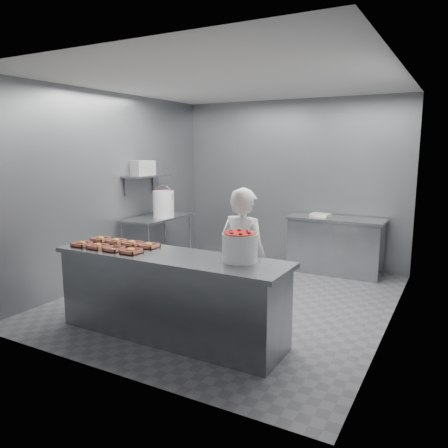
{
  "coord_description": "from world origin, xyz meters",
  "views": [
    {
      "loc": [
        2.63,
        -4.94,
        2.0
      ],
      "look_at": [
        0.02,
        -0.2,
        1.05
      ],
      "focal_mm": 35.0,
      "sensor_mm": 36.0,
      "label": 1
    }
  ],
  "objects": [
    {
      "name": "tray_2",
      "position": [
        -0.62,
        -1.5,
        0.92
      ],
      "size": [
        0.19,
        0.18,
        0.04
      ],
      "color": "tan",
      "rests_on": "service_counter"
    },
    {
      "name": "wall_shelf",
      "position": [
        -1.82,
        0.6,
        1.55
      ],
      "size": [
        0.35,
        0.9,
        0.03
      ],
      "primitive_type": "cube",
      "color": "slate",
      "rests_on": "wall_left"
    },
    {
      "name": "rag",
      "position": [
        -1.64,
        0.9,
        0.91
      ],
      "size": [
        0.16,
        0.15,
        0.02
      ],
      "primitive_type": "cube",
      "rotation": [
        0.0,
        0.0,
        -0.21
      ],
      "color": "#CCB28C",
      "rests_on": "prep_table"
    },
    {
      "name": "tray_5",
      "position": [
        -0.86,
        -1.2,
        0.92
      ],
      "size": [
        0.19,
        0.18,
        0.06
      ],
      "color": "tan",
      "rests_on": "service_counter"
    },
    {
      "name": "floor",
      "position": [
        0.0,
        0.0,
        0.0
      ],
      "size": [
        4.5,
        4.5,
        0.0
      ],
      "primitive_type": "plane",
      "color": "#4C4C51",
      "rests_on": "ground"
    },
    {
      "name": "bucket_lid",
      "position": [
        -1.58,
        0.7,
        0.91
      ],
      "size": [
        0.33,
        0.33,
        0.02
      ],
      "primitive_type": "cylinder",
      "rotation": [
        0.0,
        0.0,
        0.14
      ],
      "color": "white",
      "rests_on": "prep_table"
    },
    {
      "name": "worker",
      "position": [
        0.56,
        -0.75,
        0.79
      ],
      "size": [
        0.62,
        0.45,
        1.58
      ],
      "primitive_type": "imported",
      "rotation": [
        0.0,
        0.0,
        3.02
      ],
      "color": "white",
      "rests_on": "ground"
    },
    {
      "name": "glaze_bucket",
      "position": [
        -1.53,
        0.62,
        1.12
      ],
      "size": [
        0.35,
        0.33,
        0.51
      ],
      "color": "white",
      "rests_on": "prep_table"
    },
    {
      "name": "ceiling",
      "position": [
        0.0,
        0.0,
        2.8
      ],
      "size": [
        4.5,
        4.5,
        0.0
      ],
      "primitive_type": "plane",
      "rotation": [
        3.14,
        0.0,
        0.0
      ],
      "color": "white",
      "rests_on": "wall_back"
    },
    {
      "name": "paper_stack",
      "position": [
        0.64,
        1.9,
        0.92
      ],
      "size": [
        0.34,
        0.27,
        0.05
      ],
      "primitive_type": "cube",
      "rotation": [
        0.0,
        0.0,
        -0.18
      ],
      "color": "silver",
      "rests_on": "back_counter"
    },
    {
      "name": "appliance",
      "position": [
        -1.82,
        0.49,
        1.68
      ],
      "size": [
        0.35,
        0.38,
        0.23
      ],
      "primitive_type": "cube",
      "rotation": [
        0.0,
        0.0,
        -0.31
      ],
      "color": "gray",
      "rests_on": "wall_shelf"
    },
    {
      "name": "tray_6",
      "position": [
        -0.62,
        -1.2,
        0.92
      ],
      "size": [
        0.19,
        0.18,
        0.06
      ],
      "color": "tan",
      "rests_on": "service_counter"
    },
    {
      "name": "tray_1",
      "position": [
        -0.86,
        -1.5,
        0.92
      ],
      "size": [
        0.19,
        0.18,
        0.06
      ],
      "color": "tan",
      "rests_on": "service_counter"
    },
    {
      "name": "wall_back",
      "position": [
        0.0,
        2.25,
        1.4
      ],
      "size": [
        4.0,
        0.04,
        2.8
      ],
      "primitive_type": "cube",
      "color": "slate",
      "rests_on": "ground"
    },
    {
      "name": "wall_left",
      "position": [
        -2.0,
        0.0,
        1.4
      ],
      "size": [
        0.04,
        4.5,
        2.8
      ],
      "primitive_type": "cube",
      "color": "slate",
      "rests_on": "ground"
    },
    {
      "name": "prep_table",
      "position": [
        -1.65,
        0.6,
        0.59
      ],
      "size": [
        0.6,
        1.2,
        0.9
      ],
      "color": "slate",
      "rests_on": "ground"
    },
    {
      "name": "wall_right",
      "position": [
        2.0,
        0.0,
        1.4
      ],
      "size": [
        0.04,
        4.5,
        2.8
      ],
      "primitive_type": "cube",
      "color": "slate",
      "rests_on": "ground"
    },
    {
      "name": "tray_4",
      "position": [
        -1.1,
        -1.2,
        0.92
      ],
      "size": [
        0.19,
        0.18,
        0.06
      ],
      "color": "tan",
      "rests_on": "service_counter"
    },
    {
      "name": "tray_3",
      "position": [
        -0.38,
        -1.5,
        0.92
      ],
      "size": [
        0.19,
        0.18,
        0.06
      ],
      "color": "tan",
      "rests_on": "service_counter"
    },
    {
      "name": "tray_0",
      "position": [
        -1.1,
        -1.5,
        0.92
      ],
      "size": [
        0.19,
        0.18,
        0.06
      ],
      "color": "tan",
      "rests_on": "service_counter"
    },
    {
      "name": "back_counter",
      "position": [
        0.9,
        1.9,
        0.45
      ],
      "size": [
        1.5,
        0.6,
        0.9
      ],
      "color": "slate",
      "rests_on": "ground"
    },
    {
      "name": "tray_7",
      "position": [
        -0.38,
        -1.2,
        0.92
      ],
      "size": [
        0.19,
        0.18,
        0.06
      ],
      "color": "tan",
      "rests_on": "service_counter"
    },
    {
      "name": "strawberry_tub",
      "position": [
        0.77,
        -1.24,
        1.05
      ],
      "size": [
        0.35,
        0.35,
        0.29
      ],
      "color": "white",
      "rests_on": "service_counter"
    },
    {
      "name": "service_counter",
      "position": [
        0.0,
        -1.35,
        0.45
      ],
      "size": [
        2.6,
        0.7,
        0.9
      ],
      "color": "slate",
      "rests_on": "ground"
    }
  ]
}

